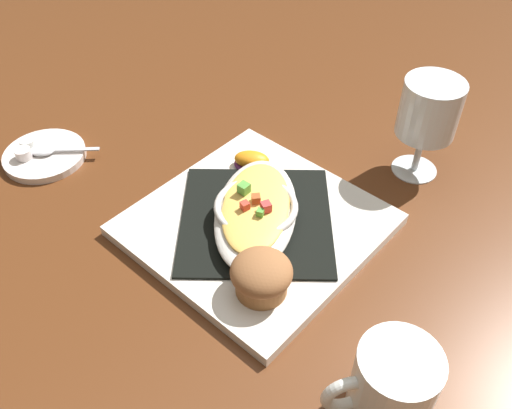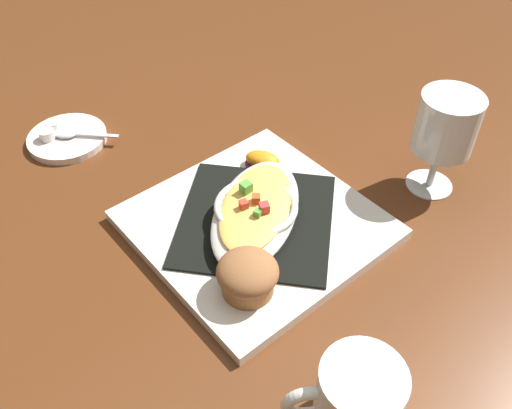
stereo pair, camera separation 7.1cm
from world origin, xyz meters
The scene contains 12 objects.
ground_plane centered at (0.00, 0.00, 0.00)m, with size 2.60×2.60×0.00m, color #582D15.
square_plate centered at (0.00, 0.00, 0.01)m, with size 0.29×0.29×0.02m, color white.
folded_napkin centered at (0.00, 0.00, 0.02)m, with size 0.20×0.20×0.00m, color black.
gratin_dish centered at (0.00, 0.00, 0.04)m, with size 0.22×0.22×0.04m.
muffin centered at (0.07, 0.09, 0.04)m, with size 0.07×0.07×0.05m.
orange_garnish centered at (-0.07, -0.09, 0.03)m, with size 0.06×0.06×0.02m.
coffee_mug centered at (0.06, 0.28, 0.04)m, with size 0.11×0.08×0.09m.
stemmed_glass centered at (-0.26, 0.06, 0.10)m, with size 0.08×0.08×0.15m.
creamer_saucer centered at (0.15, -0.33, 0.01)m, with size 0.12×0.12×0.01m, color white.
spoon centered at (0.15, -0.32, 0.02)m, with size 0.09×0.08×0.01m.
creamer_cup_0 centered at (0.17, -0.35, 0.02)m, with size 0.02×0.02×0.02m, color white.
creamer_cup_1 centered at (0.18, -0.33, 0.02)m, with size 0.02×0.02×0.02m, color white.
Camera 1 is at (0.33, 0.39, 0.54)m, focal length 38.29 mm.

